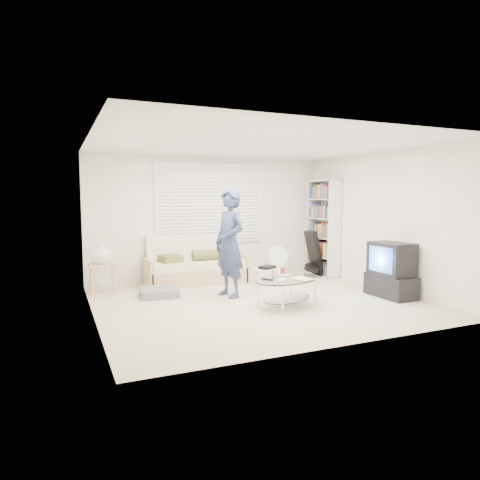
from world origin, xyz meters
name	(u,v)px	position (x,y,z in m)	size (l,w,h in m)	color
ground	(258,302)	(0.00, 0.00, 0.00)	(5.00, 5.00, 0.00)	beige
room_shell	(246,200)	(0.00, 0.48, 1.63)	(5.02, 4.52, 2.51)	silver
window_blinds	(211,203)	(0.00, 2.20, 1.55)	(2.32, 0.08, 1.62)	silver
futon_sofa	(196,267)	(-0.45, 1.87, 0.31)	(1.94, 0.78, 0.95)	tan
grey_floor_pillow	(159,292)	(-1.37, 1.01, 0.07)	(0.61, 0.61, 0.14)	slate
side_table	(102,255)	(-2.22, 1.66, 0.67)	(0.46, 0.37, 0.91)	tan
bookshelf	(323,228)	(2.32, 1.59, 1.02)	(0.32, 0.86, 2.04)	white
guitar_case	(314,256)	(2.06, 1.53, 0.43)	(0.38, 0.36, 0.96)	black
floor_fan	(277,260)	(1.15, 1.49, 0.41)	(0.43, 0.28, 0.70)	white
storage_bin	(267,276)	(0.73, 1.09, 0.17)	(0.54, 0.38, 0.37)	white
tv_unit	(391,271)	(2.20, -0.59, 0.45)	(0.47, 0.85, 0.92)	black
coffee_table	(287,284)	(0.27, -0.47, 0.36)	(1.39, 1.16, 0.56)	silver
standing_person	(230,243)	(-0.28, 0.51, 0.90)	(0.66, 0.43, 1.81)	navy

